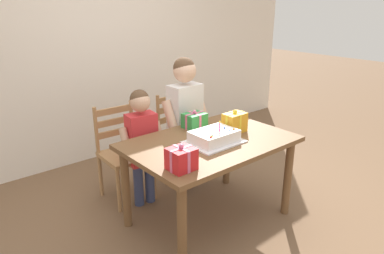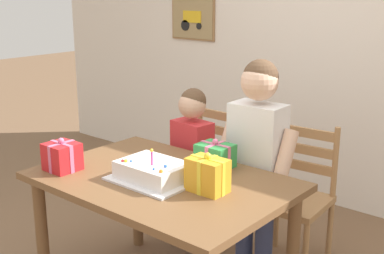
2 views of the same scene
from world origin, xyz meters
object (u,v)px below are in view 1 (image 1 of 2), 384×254
object	(u,v)px
birthday_cake	(214,137)
chair_right	(181,135)
gift_box_corner_small	(181,159)
dining_table	(210,152)
child_younger	(142,137)
child_older	(185,112)
chair_left	(123,152)
gift_box_red_large	(235,123)
gift_box_beside_cake	(194,120)

from	to	relation	value
birthday_cake	chair_right	world-z (taller)	birthday_cake
birthday_cake	chair_right	distance (m)	1.02
gift_box_corner_small	chair_right	world-z (taller)	gift_box_corner_small
dining_table	child_younger	distance (m)	0.66
gift_box_corner_small	child_younger	bearing A→B (deg)	75.38
dining_table	child_older	bearing A→B (deg)	69.96
chair_left	chair_right	distance (m)	0.71
chair_right	gift_box_corner_small	bearing A→B (deg)	-128.19
gift_box_corner_small	chair_left	size ratio (longest dim) A/B	0.21
gift_box_red_large	child_older	xyz separation A→B (m)	(-0.09, 0.58, -0.02)
birthday_cake	gift_box_beside_cake	world-z (taller)	birthday_cake
birthday_cake	chair_left	bearing A→B (deg)	111.25
dining_table	gift_box_red_large	xyz separation A→B (m)	(0.30, 0.01, 0.19)
dining_table	gift_box_corner_small	size ratio (longest dim) A/B	7.19
child_younger	gift_box_red_large	bearing A→B (deg)	-44.58
gift_box_corner_small	chair_left	world-z (taller)	gift_box_corner_small
chair_left	child_older	xyz separation A→B (m)	(0.57, -0.24, 0.35)
gift_box_beside_cake	child_younger	world-z (taller)	child_younger
dining_table	chair_right	distance (m)	0.92
birthday_cake	gift_box_red_large	world-z (taller)	gift_box_red_large
dining_table	child_younger	world-z (taller)	child_younger
gift_box_beside_cake	gift_box_corner_small	xyz separation A→B (m)	(-0.62, -0.59, 0.01)
child_older	chair_right	bearing A→B (deg)	60.52
gift_box_corner_small	dining_table	bearing A→B (deg)	27.40
gift_box_red_large	chair_right	distance (m)	0.90
gift_box_beside_cake	chair_right	distance (m)	0.67
dining_table	gift_box_red_large	size ratio (longest dim) A/B	6.60
chair_left	child_older	size ratio (longest dim) A/B	0.68
birthday_cake	gift_box_beside_cake	bearing A→B (deg)	73.01
gift_box_beside_cake	chair_left	xyz separation A→B (m)	(-0.46, 0.51, -0.35)
gift_box_beside_cake	gift_box_corner_small	bearing A→B (deg)	-136.44
gift_box_corner_small	chair_right	size ratio (longest dim) A/B	0.21
gift_box_beside_cake	dining_table	bearing A→B (deg)	-108.47
gift_box_red_large	gift_box_corner_small	size ratio (longest dim) A/B	1.09
dining_table	child_older	size ratio (longest dim) A/B	1.01
dining_table	gift_box_corner_small	xyz separation A→B (m)	(-0.51, -0.27, 0.18)
chair_right	child_older	size ratio (longest dim) A/B	0.68
birthday_cake	child_younger	distance (m)	0.72
gift_box_red_large	child_younger	bearing A→B (deg)	135.42
gift_box_corner_small	gift_box_beside_cake	bearing A→B (deg)	43.56
gift_box_red_large	chair_left	bearing A→B (deg)	128.55
dining_table	gift_box_beside_cake	size ratio (longest dim) A/B	6.83
gift_box_corner_small	child_younger	world-z (taller)	child_younger
chair_right	gift_box_beside_cake	bearing A→B (deg)	-115.63
gift_box_beside_cake	child_older	xyz separation A→B (m)	(0.11, 0.27, 0.00)
gift_box_red_large	child_younger	xyz separation A→B (m)	(-0.59, 0.58, -0.16)
dining_table	child_older	xyz separation A→B (m)	(0.22, 0.59, 0.17)
birthday_cake	chair_right	xyz separation A→B (m)	(0.36, 0.89, -0.33)
gift_box_beside_cake	child_younger	xyz separation A→B (m)	(-0.40, 0.27, -0.14)
gift_box_red_large	child_older	bearing A→B (deg)	98.34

